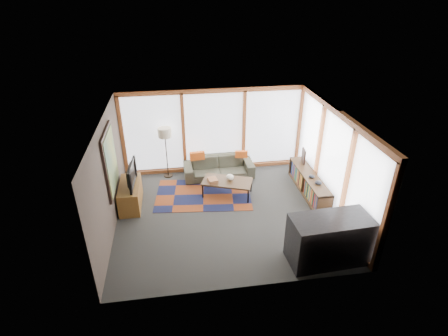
{
  "coord_description": "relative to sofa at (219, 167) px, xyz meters",
  "views": [
    {
      "loc": [
        -1.15,
        -7.3,
        5.25
      ],
      "look_at": [
        0.0,
        0.4,
        1.1
      ],
      "focal_mm": 28.0,
      "sensor_mm": 36.0,
      "label": 1
    }
  ],
  "objects": [
    {
      "name": "tv_console",
      "position": [
        -2.51,
        -1.2,
        0.01
      ],
      "size": [
        0.52,
        1.25,
        0.63
      ],
      "primitive_type": "cube",
      "color": "brown",
      "rests_on": "ground"
    },
    {
      "name": "bar_counter",
      "position": [
        1.78,
        -3.94,
        0.22
      ],
      "size": [
        1.69,
        0.86,
        1.05
      ],
      "primitive_type": "cube",
      "rotation": [
        0.0,
        0.0,
        0.05
      ],
      "color": "black",
      "rests_on": "ground"
    },
    {
      "name": "bookshelf",
      "position": [
        2.36,
        -1.31,
        -0.02
      ],
      "size": [
        0.41,
        2.28,
        0.57
      ],
      "primitive_type": null,
      "color": "#322212",
      "rests_on": "ground"
    },
    {
      "name": "book_stack",
      "position": [
        -0.31,
        -1.08,
        0.19
      ],
      "size": [
        0.28,
        0.33,
        0.1
      ],
      "primitive_type": "cube",
      "rotation": [
        0.0,
        0.0,
        0.19
      ],
      "color": "#975D37",
      "rests_on": "coffee_table"
    },
    {
      "name": "floor_lamp",
      "position": [
        -1.53,
        0.24,
        0.48
      ],
      "size": [
        0.4,
        0.4,
        1.57
      ],
      "primitive_type": null,
      "color": "black",
      "rests_on": "ground"
    },
    {
      "name": "bowl_b",
      "position": [
        2.35,
        -1.47,
        0.3
      ],
      "size": [
        0.19,
        0.19,
        0.08
      ],
      "primitive_type": "ellipsoid",
      "rotation": [
        0.0,
        0.0,
        0.19
      ],
      "color": "black",
      "rests_on": "bookshelf"
    },
    {
      "name": "bowl_a",
      "position": [
        2.39,
        -1.82,
        0.31
      ],
      "size": [
        0.22,
        0.22,
        0.09
      ],
      "primitive_type": "ellipsoid",
      "rotation": [
        0.0,
        0.0,
        -0.19
      ],
      "color": "black",
      "rests_on": "bookshelf"
    },
    {
      "name": "rug",
      "position": [
        -0.57,
        -0.99,
        -0.3
      ],
      "size": [
        2.77,
        1.94,
        0.01
      ],
      "primitive_type": "cube",
      "rotation": [
        0.0,
        0.0,
        -0.11
      ],
      "color": "maroon",
      "rests_on": "ground"
    },
    {
      "name": "television",
      "position": [
        -2.48,
        -1.22,
        0.62
      ],
      "size": [
        0.19,
        1.04,
        0.6
      ],
      "primitive_type": "imported",
      "rotation": [
        0.0,
        0.0,
        1.52
      ],
      "color": "black",
      "rests_on": "tv_console"
    },
    {
      "name": "pillow_right",
      "position": [
        0.68,
        -0.04,
        0.41
      ],
      "size": [
        0.38,
        0.16,
        0.2
      ],
      "primitive_type": "cube",
      "rotation": [
        0.0,
        0.0,
        -0.15
      ],
      "color": "#CE5317",
      "rests_on": "sofa"
    },
    {
      "name": "pillow_left",
      "position": [
        -0.64,
        0.01,
        0.43
      ],
      "size": [
        0.45,
        0.18,
        0.24
      ],
      "primitive_type": "cube",
      "rotation": [
        0.0,
        0.0,
        0.11
      ],
      "color": "#CE5317",
      "rests_on": "sofa"
    },
    {
      "name": "shelf_picture",
      "position": [
        2.42,
        -0.57,
        0.48
      ],
      "size": [
        0.08,
        0.33,
        0.43
      ],
      "primitive_type": "cube",
      "rotation": [
        0.0,
        0.0,
        -0.12
      ],
      "color": "black",
      "rests_on": "bookshelf"
    },
    {
      "name": "coffee_table",
      "position": [
        0.09,
        -1.09,
        -0.08
      ],
      "size": [
        1.48,
        1.09,
        0.44
      ],
      "primitive_type": null,
      "rotation": [
        0.0,
        0.0,
        -0.35
      ],
      "color": "#322212",
      "rests_on": "ground"
    },
    {
      "name": "room_envelope",
      "position": [
        0.42,
        -1.39,
        1.24
      ],
      "size": [
        5.52,
        5.02,
        2.62
      ],
      "color": "#423931",
      "rests_on": "ground"
    },
    {
      "name": "vase",
      "position": [
        0.16,
        -1.06,
        0.23
      ],
      "size": [
        0.21,
        0.21,
        0.18
      ],
      "primitive_type": "ellipsoid",
      "rotation": [
        0.0,
        0.0,
        0.02
      ],
      "color": "silver",
      "rests_on": "coffee_table"
    },
    {
      "name": "ground",
      "position": [
        -0.07,
        -1.95,
        -0.31
      ],
      "size": [
        5.5,
        5.5,
        0.0
      ],
      "primitive_type": "plane",
      "color": "#2A2B28",
      "rests_on": "ground"
    },
    {
      "name": "sofa",
      "position": [
        0.0,
        0.0,
        0.0
      ],
      "size": [
        2.11,
        0.86,
        0.61
      ],
      "primitive_type": "imported",
      "rotation": [
        0.0,
        0.0,
        0.02
      ],
      "color": "#313427",
      "rests_on": "ground"
    }
  ]
}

